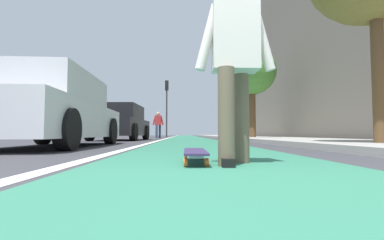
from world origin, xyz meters
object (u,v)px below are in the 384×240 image
(traffic_light, at_px, (167,98))
(parked_car_mid, at_px, (121,123))
(skater_person, at_px, (235,58))
(parked_car_near, at_px, (52,112))
(street_tree_mid, at_px, (252,72))
(skateboard, at_px, (195,153))
(pedestrian_distant, at_px, (158,123))

(traffic_light, bearing_deg, parked_car_mid, 172.71)
(skater_person, relative_size, parked_car_near, 0.36)
(traffic_light, relative_size, street_tree_mid, 1.02)
(skateboard, height_order, pedestrian_distant, pedestrian_distant)
(skateboard, bearing_deg, parked_car_near, 42.07)
(parked_car_mid, bearing_deg, skater_person, -161.14)
(parked_car_near, xyz_separation_m, traffic_light, (16.29, -1.34, 2.47))
(traffic_light, bearing_deg, skater_person, -174.64)
(parked_car_near, distance_m, pedestrian_distant, 11.14)
(street_tree_mid, height_order, pedestrian_distant, street_tree_mid)
(parked_car_mid, bearing_deg, street_tree_mid, -76.55)
(pedestrian_distant, bearing_deg, street_tree_mid, -126.29)
(parked_car_mid, bearing_deg, traffic_light, -7.29)
(skateboard, distance_m, parked_car_mid, 9.54)
(skateboard, distance_m, skater_person, 0.92)
(street_tree_mid, bearing_deg, parked_car_near, 140.47)
(traffic_light, distance_m, street_tree_mid, 10.08)
(skateboard, height_order, skater_person, skater_person)
(skateboard, distance_m, pedestrian_distant, 14.34)
(parked_car_mid, bearing_deg, pedestrian_distant, -12.39)
(parked_car_mid, height_order, street_tree_mid, street_tree_mid)
(parked_car_near, bearing_deg, street_tree_mid, -39.53)
(skateboard, height_order, parked_car_near, parked_car_near)
(skater_person, relative_size, pedestrian_distant, 1.00)
(traffic_light, bearing_deg, pedestrian_distant, 177.85)
(parked_car_near, bearing_deg, parked_car_mid, -0.18)
(skater_person, bearing_deg, parked_car_mid, 18.86)
(parked_car_mid, relative_size, pedestrian_distant, 2.50)
(parked_car_mid, bearing_deg, skateboard, -162.82)
(skater_person, height_order, pedestrian_distant, pedestrian_distant)
(parked_car_near, bearing_deg, skater_person, -135.96)
(skater_person, bearing_deg, parked_car_near, 44.04)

